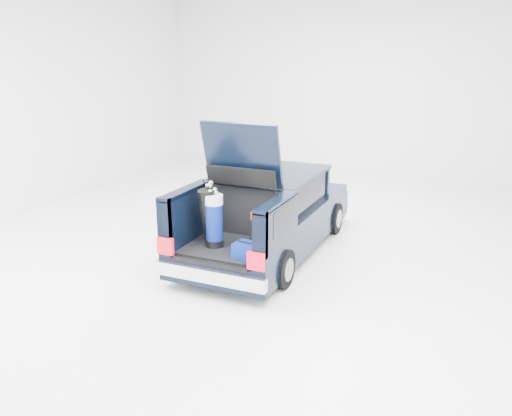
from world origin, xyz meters
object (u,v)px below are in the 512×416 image
at_px(red_suitcase, 264,230).
at_px(black_golf_bag, 210,216).
at_px(car, 270,214).
at_px(blue_duffel, 250,251).
at_px(blue_golf_bag, 214,220).

height_order(red_suitcase, black_golf_bag, black_golf_bag).
height_order(car, red_suitcase, car).
bearing_deg(car, black_golf_bag, -101.58).
height_order(black_golf_bag, blue_duffel, black_golf_bag).
relative_size(black_golf_bag, blue_golf_bag, 1.08).
xyz_separation_m(black_golf_bag, blue_golf_bag, (0.11, -0.07, -0.03)).
bearing_deg(red_suitcase, blue_duffel, -78.01).
xyz_separation_m(car, red_suitcase, (0.50, -1.43, 0.21)).
relative_size(car, blue_duffel, 9.19).
height_order(car, black_golf_bag, car).
bearing_deg(blue_golf_bag, car, 79.34).
bearing_deg(blue_golf_bag, red_suitcase, 15.69).
height_order(car, blue_duffel, car).
relative_size(red_suitcase, black_golf_bag, 0.59).
xyz_separation_m(red_suitcase, black_golf_bag, (-0.83, -0.18, 0.17)).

